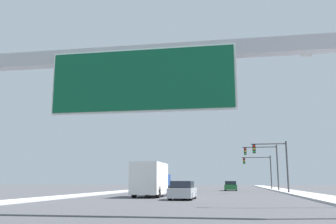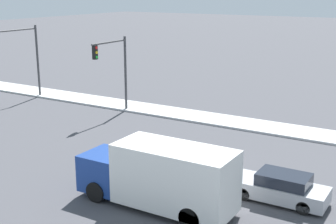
{
  "view_description": "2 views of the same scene",
  "coord_description": "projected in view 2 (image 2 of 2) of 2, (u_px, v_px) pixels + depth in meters",
  "views": [
    {
      "loc": [
        3.99,
        1.8,
        1.42
      ],
      "look_at": [
        0.0,
        24.81,
        5.75
      ],
      "focal_mm": 40.0,
      "sensor_mm": 36.0,
      "label": 1
    },
    {
      "loc": [
        -20.29,
        25.54,
        9.83
      ],
      "look_at": [
        1.04,
        38.39,
        3.23
      ],
      "focal_mm": 50.0,
      "sensor_mm": 36.0,
      "label": 2
    }
  ],
  "objects": [
    {
      "name": "traffic_light_near_intersection",
      "position": [
        115.0,
        63.0,
        36.86
      ],
      "size": [
        4.17,
        0.32,
        6.12
      ],
      "color": "#3D3D3F",
      "rests_on": "ground"
    },
    {
      "name": "truck_box_primary",
      "position": [
        161.0,
        176.0,
        21.25
      ],
      "size": [
        2.4,
        7.62,
        3.07
      ],
      "color": "navy",
      "rests_on": "ground"
    },
    {
      "name": "car_near_center",
      "position": [
        280.0,
        188.0,
        22.15
      ],
      "size": [
        1.79,
        4.59,
        1.43
      ],
      "color": "#A5A8AD",
      "rests_on": "ground"
    },
    {
      "name": "sidewalk_right",
      "position": [
        33.0,
        91.0,
        45.8
      ],
      "size": [
        3.0,
        120.0,
        0.15
      ],
      "color": "beige",
      "rests_on": "ground"
    },
    {
      "name": "traffic_light_mid_block",
      "position": [
        24.0,
        50.0,
        41.57
      ],
      "size": [
        4.97,
        0.32,
        6.62
      ],
      "color": "#3D3D3F",
      "rests_on": "ground"
    }
  ]
}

